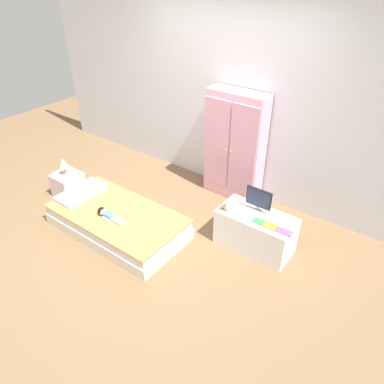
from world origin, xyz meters
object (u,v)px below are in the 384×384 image
at_px(tv_stand, 255,231).
at_px(rocking_horse_toy, 224,206).
at_px(table_lamp, 63,164).
at_px(book_purple, 284,232).
at_px(book_green, 258,221).
at_px(tv_monitor, 259,199).
at_px(book_orange, 270,226).
at_px(doll, 106,214).
at_px(nightstand, 68,185).
at_px(bed, 118,221).
at_px(wardrobe, 235,146).

xyz_separation_m(tv_stand, rocking_horse_toy, (-0.34, -0.14, 0.28)).
distance_m(table_lamp, book_purple, 2.98).
bearing_deg(book_green, rocking_horse_toy, -174.09).
xyz_separation_m(table_lamp, tv_monitor, (2.54, 0.66, 0.11)).
relative_size(tv_stand, book_orange, 5.88).
xyz_separation_m(tv_stand, book_purple, (0.36, -0.10, 0.23)).
xyz_separation_m(doll, tv_monitor, (1.46, 0.92, 0.31)).
relative_size(table_lamp, book_green, 1.88).
height_order(doll, nightstand, doll).
xyz_separation_m(tv_stand, tv_monitor, (-0.04, 0.07, 0.38)).
height_order(bed, book_purple, book_purple).
distance_m(nightstand, rocking_horse_toy, 2.31).
bearing_deg(book_green, tv_monitor, 121.38).
xyz_separation_m(tv_monitor, book_orange, (0.24, -0.17, -0.15)).
bearing_deg(table_lamp, book_green, 10.42).
xyz_separation_m(doll, tv_stand, (1.50, 0.84, -0.08)).
distance_m(wardrobe, tv_monitor, 1.06).
distance_m(nightstand, book_green, 2.71).
bearing_deg(bed, tv_stand, 25.81).
xyz_separation_m(doll, book_orange, (1.70, 0.75, 0.15)).
bearing_deg(book_purple, rocking_horse_toy, -176.57).
height_order(bed, table_lamp, table_lamp).
bearing_deg(book_green, book_orange, -0.00).
xyz_separation_m(nightstand, tv_stand, (2.58, 0.58, 0.06)).
bearing_deg(wardrobe, bed, -114.20).
distance_m(nightstand, wardrobe, 2.34).
height_order(tv_stand, book_orange, book_orange).
height_order(nightstand, book_green, book_green).
bearing_deg(tv_monitor, doll, -147.95).
distance_m(bed, book_green, 1.69).
distance_m(nightstand, tv_stand, 2.65).
height_order(table_lamp, book_green, table_lamp).
bearing_deg(doll, rocking_horse_toy, 31.24).
relative_size(table_lamp, wardrobe, 0.16).
xyz_separation_m(bed, tv_monitor, (1.44, 0.79, 0.48)).
xyz_separation_m(book_orange, book_purple, (0.16, 0.00, 0.00)).
bearing_deg(table_lamp, book_orange, 9.91).
xyz_separation_m(wardrobe, tv_stand, (0.79, -0.81, -0.51)).
relative_size(bed, doll, 4.28).
relative_size(tv_stand, book_green, 6.73).
relative_size(nightstand, book_green, 2.75).
height_order(bed, book_green, book_green).
relative_size(wardrobe, tv_monitor, 4.95).
xyz_separation_m(bed, book_green, (1.54, 0.62, 0.33)).
bearing_deg(book_orange, wardrobe, 137.55).
xyz_separation_m(wardrobe, book_green, (0.85, -0.91, -0.27)).
bearing_deg(tv_stand, rocking_horse_toy, -157.90).
height_order(doll, book_green, book_green).
relative_size(book_orange, book_purple, 0.92).
bearing_deg(book_purple, tv_monitor, 156.95).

